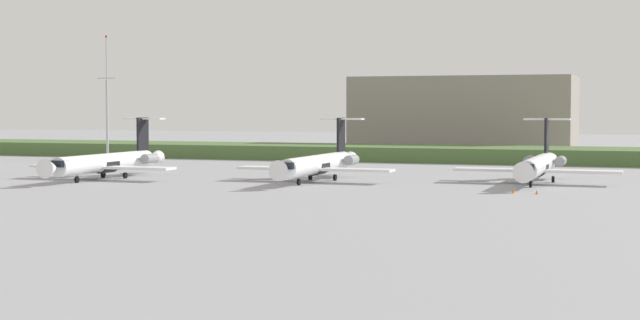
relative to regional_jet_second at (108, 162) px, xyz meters
name	(u,v)px	position (x,y,z in m)	size (l,w,h in m)	color
ground_plane	(354,173)	(30.87, 23.45, -2.54)	(500.00, 500.00, 0.00)	#939399
grass_berm	(415,153)	(30.87, 64.51, -1.10)	(320.00, 20.00, 2.87)	#4C6B38
regional_jet_second	(108,162)	(0.00, 0.00, 0.00)	(22.81, 31.00, 9.00)	white
regional_jet_third	(318,163)	(30.87, 6.29, 0.00)	(22.81, 31.00, 9.00)	white
regional_jet_fourth	(538,165)	(61.04, 13.07, 0.00)	(22.81, 31.00, 9.00)	white
antenna_mast	(107,108)	(-31.23, 50.67, 8.00)	(4.40, 0.50, 25.49)	#B2B2B7
distant_hangar	(464,116)	(34.97, 94.35, 6.22)	(49.01, 22.53, 17.50)	gray
safety_cone_front_marker	(513,191)	(60.09, -4.45, -2.26)	(0.44, 0.44, 0.55)	orange
safety_cone_mid_marker	(537,192)	(63.02, -4.90, -2.26)	(0.44, 0.44, 0.55)	orange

